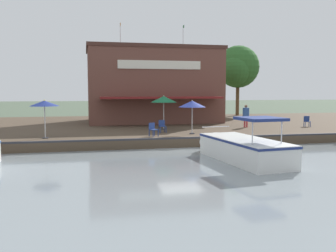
{
  "coord_description": "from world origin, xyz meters",
  "views": [
    {
      "loc": [
        21.32,
        -5.48,
        3.45
      ],
      "look_at": [
        -1.0,
        -0.55,
        1.3
      ],
      "focal_mm": 40.0,
      "sensor_mm": 36.0,
      "label": 1
    }
  ],
  "objects_px": {
    "waterfront_restaurant": "(152,85)",
    "patio_umbrella_mid_patio_right": "(164,99)",
    "patio_umbrella_by_entrance": "(192,104)",
    "cafe_chair_facing_river": "(162,126)",
    "motorboat_far_downstream": "(238,147)",
    "person_at_quay_edge": "(246,113)",
    "patio_umbrella_near_quay_edge": "(44,103)",
    "tree_upstream_bank": "(237,68)",
    "tree_downstream_bank": "(181,68)",
    "cafe_chair_under_first_umbrella": "(307,121)",
    "cafe_chair_mid_patio": "(153,129)"
  },
  "relations": [
    {
      "from": "patio_umbrella_by_entrance",
      "to": "cafe_chair_mid_patio",
      "type": "distance_m",
      "value": 3.24
    },
    {
      "from": "waterfront_restaurant",
      "to": "cafe_chair_facing_river",
      "type": "relative_size",
      "value": 14.08
    },
    {
      "from": "patio_umbrella_near_quay_edge",
      "to": "cafe_chair_facing_river",
      "type": "distance_m",
      "value": 7.87
    },
    {
      "from": "cafe_chair_under_first_umbrella",
      "to": "person_at_quay_edge",
      "type": "xyz_separation_m",
      "value": [
        -0.6,
        -4.97,
        0.64
      ]
    },
    {
      "from": "person_at_quay_edge",
      "to": "motorboat_far_downstream",
      "type": "relative_size",
      "value": 0.25
    },
    {
      "from": "cafe_chair_facing_river",
      "to": "person_at_quay_edge",
      "type": "relative_size",
      "value": 0.48
    },
    {
      "from": "patio_umbrella_by_entrance",
      "to": "tree_upstream_bank",
      "type": "relative_size",
      "value": 0.28
    },
    {
      "from": "tree_upstream_bank",
      "to": "patio_umbrella_by_entrance",
      "type": "bearing_deg",
      "value": -31.39
    },
    {
      "from": "cafe_chair_facing_river",
      "to": "person_at_quay_edge",
      "type": "distance_m",
      "value": 7.47
    },
    {
      "from": "patio_umbrella_near_quay_edge",
      "to": "patio_umbrella_by_entrance",
      "type": "xyz_separation_m",
      "value": [
        -0.36,
        9.29,
        -0.11
      ]
    },
    {
      "from": "cafe_chair_facing_river",
      "to": "motorboat_far_downstream",
      "type": "height_order",
      "value": "motorboat_far_downstream"
    },
    {
      "from": "cafe_chair_mid_patio",
      "to": "tree_upstream_bank",
      "type": "distance_m",
      "value": 22.29
    },
    {
      "from": "patio_umbrella_by_entrance",
      "to": "motorboat_far_downstream",
      "type": "bearing_deg",
      "value": 3.97
    },
    {
      "from": "waterfront_restaurant",
      "to": "patio_umbrella_by_entrance",
      "type": "bearing_deg",
      "value": 4.02
    },
    {
      "from": "tree_downstream_bank",
      "to": "tree_upstream_bank",
      "type": "relative_size",
      "value": 0.87
    },
    {
      "from": "cafe_chair_under_first_umbrella",
      "to": "tree_downstream_bank",
      "type": "height_order",
      "value": "tree_downstream_bank"
    },
    {
      "from": "cafe_chair_under_first_umbrella",
      "to": "motorboat_far_downstream",
      "type": "xyz_separation_m",
      "value": [
        9.4,
        -9.87,
        -0.39
      ]
    },
    {
      "from": "cafe_chair_facing_river",
      "to": "tree_downstream_bank",
      "type": "bearing_deg",
      "value": 159.47
    },
    {
      "from": "patio_umbrella_mid_patio_right",
      "to": "cafe_chair_mid_patio",
      "type": "distance_m",
      "value": 4.71
    },
    {
      "from": "waterfront_restaurant",
      "to": "motorboat_far_downstream",
      "type": "height_order",
      "value": "waterfront_restaurant"
    },
    {
      "from": "tree_upstream_bank",
      "to": "patio_umbrella_mid_patio_right",
      "type": "bearing_deg",
      "value": -40.51
    },
    {
      "from": "patio_umbrella_mid_patio_right",
      "to": "patio_umbrella_by_entrance",
      "type": "bearing_deg",
      "value": 20.15
    },
    {
      "from": "waterfront_restaurant",
      "to": "motorboat_far_downstream",
      "type": "relative_size",
      "value": 1.71
    },
    {
      "from": "cafe_chair_facing_river",
      "to": "tree_upstream_bank",
      "type": "relative_size",
      "value": 0.11
    },
    {
      "from": "patio_umbrella_mid_patio_right",
      "to": "tree_upstream_bank",
      "type": "height_order",
      "value": "tree_upstream_bank"
    },
    {
      "from": "waterfront_restaurant",
      "to": "patio_umbrella_mid_patio_right",
      "type": "bearing_deg",
      "value": -3.65
    },
    {
      "from": "patio_umbrella_near_quay_edge",
      "to": "tree_downstream_bank",
      "type": "xyz_separation_m",
      "value": [
        -12.96,
        11.77,
        3.03
      ]
    },
    {
      "from": "patio_umbrella_mid_patio_right",
      "to": "person_at_quay_edge",
      "type": "xyz_separation_m",
      "value": [
        -0.07,
        6.59,
        -1.11
      ]
    },
    {
      "from": "cafe_chair_facing_river",
      "to": "tree_downstream_bank",
      "type": "distance_m",
      "value": 12.97
    },
    {
      "from": "patio_umbrella_by_entrance",
      "to": "tree_upstream_bank",
      "type": "bearing_deg",
      "value": 148.61
    },
    {
      "from": "tree_upstream_bank",
      "to": "cafe_chair_facing_river",
      "type": "bearing_deg",
      "value": -37.77
    },
    {
      "from": "patio_umbrella_by_entrance",
      "to": "cafe_chair_facing_river",
      "type": "bearing_deg",
      "value": -125.71
    },
    {
      "from": "motorboat_far_downstream",
      "to": "cafe_chair_facing_river",
      "type": "bearing_deg",
      "value": -164.21
    },
    {
      "from": "cafe_chair_mid_patio",
      "to": "tree_upstream_bank",
      "type": "height_order",
      "value": "tree_upstream_bank"
    },
    {
      "from": "motorboat_far_downstream",
      "to": "patio_umbrella_near_quay_edge",
      "type": "bearing_deg",
      "value": -122.62
    },
    {
      "from": "patio_umbrella_by_entrance",
      "to": "person_at_quay_edge",
      "type": "height_order",
      "value": "patio_umbrella_by_entrance"
    },
    {
      "from": "cafe_chair_mid_patio",
      "to": "tree_downstream_bank",
      "type": "xyz_separation_m",
      "value": [
        -13.36,
        5.25,
        4.65
      ]
    },
    {
      "from": "tree_upstream_bank",
      "to": "tree_downstream_bank",
      "type": "bearing_deg",
      "value": -62.1
    },
    {
      "from": "cafe_chair_facing_river",
      "to": "tree_downstream_bank",
      "type": "relative_size",
      "value": 0.12
    },
    {
      "from": "patio_umbrella_mid_patio_right",
      "to": "tree_downstream_bank",
      "type": "height_order",
      "value": "tree_downstream_bank"
    },
    {
      "from": "patio_umbrella_near_quay_edge",
      "to": "person_at_quay_edge",
      "type": "height_order",
      "value": "patio_umbrella_near_quay_edge"
    },
    {
      "from": "cafe_chair_facing_river",
      "to": "cafe_chair_under_first_umbrella",
      "type": "relative_size",
      "value": 1.0
    },
    {
      "from": "patio_umbrella_by_entrance",
      "to": "cafe_chair_facing_river",
      "type": "relative_size",
      "value": 2.64
    },
    {
      "from": "waterfront_restaurant",
      "to": "patio_umbrella_near_quay_edge",
      "type": "distance_m",
      "value": 14.04
    },
    {
      "from": "patio_umbrella_by_entrance",
      "to": "person_at_quay_edge",
      "type": "xyz_separation_m",
      "value": [
        -3.41,
        5.36,
        -0.87
      ]
    },
    {
      "from": "cafe_chair_under_first_umbrella",
      "to": "motorboat_far_downstream",
      "type": "bearing_deg",
      "value": -46.41
    },
    {
      "from": "patio_umbrella_mid_patio_right",
      "to": "waterfront_restaurant",
      "type": "bearing_deg",
      "value": 176.35
    },
    {
      "from": "patio_umbrella_by_entrance",
      "to": "cafe_chair_mid_patio",
      "type": "height_order",
      "value": "patio_umbrella_by_entrance"
    },
    {
      "from": "patio_umbrella_mid_patio_right",
      "to": "person_at_quay_edge",
      "type": "bearing_deg",
      "value": 90.62
    },
    {
      "from": "patio_umbrella_by_entrance",
      "to": "cafe_chair_facing_river",
      "type": "height_order",
      "value": "patio_umbrella_by_entrance"
    }
  ]
}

